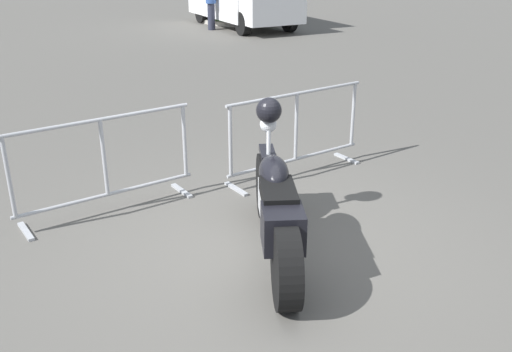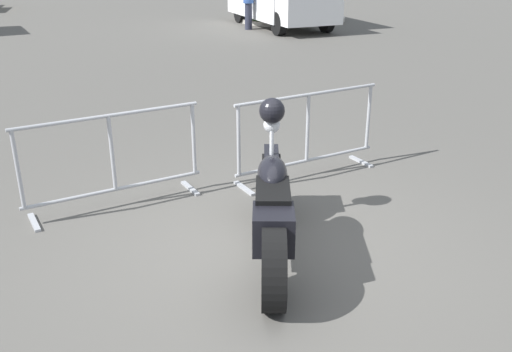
{
  "view_description": "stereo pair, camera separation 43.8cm",
  "coord_description": "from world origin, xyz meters",
  "px_view_note": "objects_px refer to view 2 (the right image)",
  "views": [
    {
      "loc": [
        -2.33,
        -4.27,
        2.77
      ],
      "look_at": [
        -0.01,
        0.28,
        0.65
      ],
      "focal_mm": 40.0,
      "sensor_mm": 36.0,
      "label": 1
    },
    {
      "loc": [
        -1.93,
        -4.45,
        2.77
      ],
      "look_at": [
        -0.01,
        0.28,
        0.65
      ],
      "focal_mm": 40.0,
      "sensor_mm": 36.0,
      "label": 2
    }
  ],
  "objects_px": {
    "crowd_barrier_near": "(113,160)",
    "motorcycle": "(272,206)",
    "pedestrian": "(248,1)",
    "crowd_barrier_far": "(307,134)"
  },
  "relations": [
    {
      "from": "motorcycle",
      "to": "pedestrian",
      "type": "xyz_separation_m",
      "value": [
        5.17,
        13.78,
        0.41
      ]
    },
    {
      "from": "crowd_barrier_near",
      "to": "motorcycle",
      "type": "bearing_deg",
      "value": -53.99
    },
    {
      "from": "crowd_barrier_near",
      "to": "pedestrian",
      "type": "height_order",
      "value": "pedestrian"
    },
    {
      "from": "motorcycle",
      "to": "pedestrian",
      "type": "bearing_deg",
      "value": 2.23
    },
    {
      "from": "motorcycle",
      "to": "crowd_barrier_far",
      "type": "xyz_separation_m",
      "value": [
        1.19,
        1.63,
        0.04
      ]
    },
    {
      "from": "motorcycle",
      "to": "crowd_barrier_near",
      "type": "bearing_deg",
      "value": 58.79
    },
    {
      "from": "motorcycle",
      "to": "crowd_barrier_far",
      "type": "height_order",
      "value": "motorcycle"
    },
    {
      "from": "motorcycle",
      "to": "crowd_barrier_far",
      "type": "relative_size",
      "value": 1.11
    },
    {
      "from": "pedestrian",
      "to": "crowd_barrier_far",
      "type": "bearing_deg",
      "value": -129.06
    },
    {
      "from": "motorcycle",
      "to": "crowd_barrier_near",
      "type": "xyz_separation_m",
      "value": [
        -1.19,
        1.63,
        0.04
      ]
    }
  ]
}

